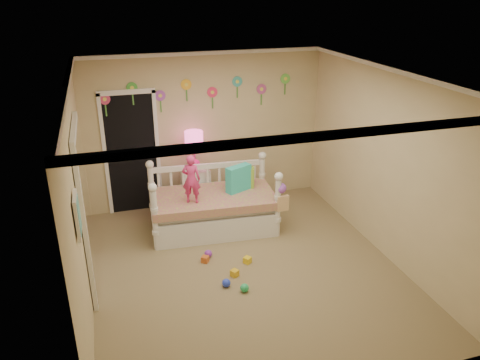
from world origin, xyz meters
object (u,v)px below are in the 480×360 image
object	(u,v)px
daybed	(213,198)
table_lamp	(194,144)
nightstand	(196,190)
child	(191,179)

from	to	relation	value
daybed	table_lamp	bearing A→B (deg)	103.64
nightstand	table_lamp	world-z (taller)	table_lamp
child	table_lamp	distance (m)	0.95
child	nightstand	distance (m)	1.09
daybed	child	size ratio (longest dim) A/B	2.61
nightstand	table_lamp	xyz separation A→B (m)	(0.00, 0.00, 0.80)
child	nightstand	size ratio (longest dim) A/B	1.00
table_lamp	daybed	bearing A→B (deg)	-80.47
nightstand	daybed	bearing A→B (deg)	-84.10
child	table_lamp	xyz separation A→B (m)	(0.23, 0.89, 0.22)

